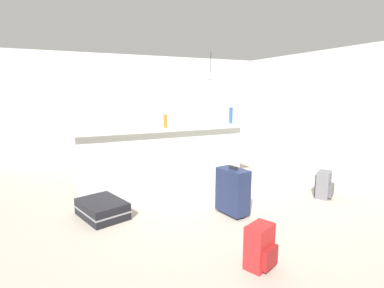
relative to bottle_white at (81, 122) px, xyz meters
name	(u,v)px	position (x,y,z in m)	size (l,w,h in m)	color
ground_plane	(207,193)	(1.86, -0.42, -1.23)	(13.00, 13.00, 0.05)	#ADA393
wall_back	(149,107)	(1.86, 2.63, 0.04)	(6.60, 0.10, 2.50)	silver
wall_right	(328,110)	(4.91, -0.12, 0.04)	(0.10, 6.00, 2.50)	silver
partition_half_wall	(166,160)	(1.29, -0.05, -0.70)	(2.80, 0.20, 1.02)	silver
bar_countertop	(166,129)	(1.29, -0.05, -0.16)	(2.96, 0.40, 0.05)	white
bottle_white	(81,122)	(0.00, 0.00, 0.00)	(0.07, 0.07, 0.28)	silver
bottle_amber	(165,121)	(1.26, -0.11, -0.03)	(0.06, 0.06, 0.22)	#9E661E
bottle_blue	(231,115)	(2.57, -0.01, 0.01)	(0.07, 0.07, 0.29)	#284C89
dining_table	(207,135)	(2.83, 1.39, -0.56)	(1.10, 0.80, 0.74)	brown
dining_chair_near_partition	(219,145)	(2.81, 0.80, -0.69)	(0.42, 0.42, 0.93)	#9E754C
pendant_lamp	(211,76)	(2.89, 1.35, 0.79)	(0.34, 0.34, 0.62)	black
suitcase_flat_black	(102,209)	(0.13, -0.73, -1.10)	(0.67, 0.89, 0.22)	black
backpack_grey	(324,185)	(3.39, -1.46, -1.00)	(0.33, 0.33, 0.42)	slate
suitcase_upright_navy	(233,191)	(1.74, -1.39, -0.88)	(0.31, 0.48, 0.67)	#1E284C
backpack_red	(260,247)	(1.29, -2.56, -1.00)	(0.33, 0.31, 0.42)	red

